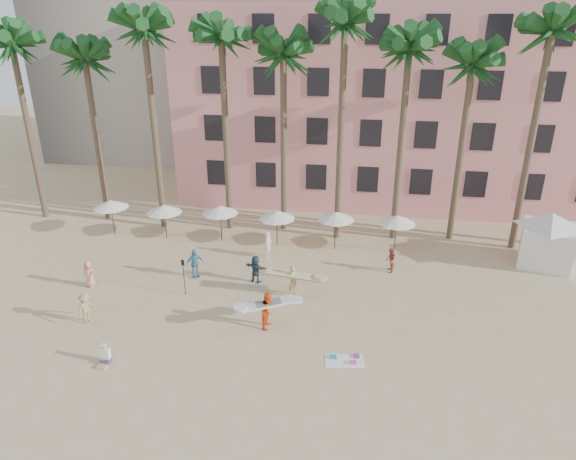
{
  "coord_description": "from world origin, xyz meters",
  "views": [
    {
      "loc": [
        4.61,
        -19.38,
        15.07
      ],
      "look_at": [
        0.75,
        6.0,
        4.0
      ],
      "focal_mm": 32.0,
      "sensor_mm": 36.0,
      "label": 1
    }
  ],
  "objects_px": {
    "carrier_yellow": "(293,279)",
    "carrier_white": "(269,309)",
    "pink_hotel": "(396,99)",
    "cabana": "(549,234)"
  },
  "relations": [
    {
      "from": "cabana",
      "to": "carrier_yellow",
      "type": "distance_m",
      "value": 16.61
    },
    {
      "from": "cabana",
      "to": "carrier_yellow",
      "type": "bearing_deg",
      "value": -157.61
    },
    {
      "from": "carrier_white",
      "to": "carrier_yellow",
      "type": "bearing_deg",
      "value": 76.62
    },
    {
      "from": "pink_hotel",
      "to": "cabana",
      "type": "distance_m",
      "value": 17.7
    },
    {
      "from": "pink_hotel",
      "to": "carrier_white",
      "type": "height_order",
      "value": "pink_hotel"
    },
    {
      "from": "cabana",
      "to": "carrier_white",
      "type": "xyz_separation_m",
      "value": [
        -16.11,
        -9.63,
        -1.03
      ]
    },
    {
      "from": "carrier_white",
      "to": "pink_hotel",
      "type": "bearing_deg",
      "value": 73.97
    },
    {
      "from": "pink_hotel",
      "to": "carrier_yellow",
      "type": "distance_m",
      "value": 22.08
    },
    {
      "from": "carrier_yellow",
      "to": "carrier_white",
      "type": "xyz_separation_m",
      "value": [
        -0.79,
        -3.31,
        -0.01
      ]
    },
    {
      "from": "pink_hotel",
      "to": "carrier_white",
      "type": "relative_size",
      "value": 11.99
    }
  ]
}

